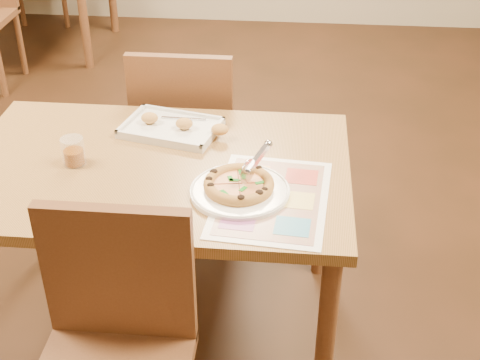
# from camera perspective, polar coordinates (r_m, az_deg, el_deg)

# --- Properties ---
(dining_table) EXTENTS (1.30, 0.85, 0.72)m
(dining_table) POSITION_cam_1_polar(r_m,az_deg,el_deg) (2.29, -7.16, -0.51)
(dining_table) COLOR #9E6E3F
(dining_table) RESTS_ON ground
(chair_near) EXTENTS (0.42, 0.42, 0.47)m
(chair_near) POSITION_cam_1_polar(r_m,az_deg,el_deg) (1.88, -10.70, -12.31)
(chair_near) COLOR brown
(chair_near) RESTS_ON ground
(chair_far) EXTENTS (0.42, 0.42, 0.47)m
(chair_far) POSITION_cam_1_polar(r_m,az_deg,el_deg) (2.84, -4.67, 4.97)
(chair_far) COLOR brown
(chair_far) RESTS_ON ground
(plate) EXTENTS (0.38, 0.38, 0.02)m
(plate) POSITION_cam_1_polar(r_m,az_deg,el_deg) (2.08, 0.00, -0.97)
(plate) COLOR white
(plate) RESTS_ON dining_table
(pizza) EXTENTS (0.22, 0.22, 0.03)m
(pizza) POSITION_cam_1_polar(r_m,az_deg,el_deg) (2.07, -0.10, -0.38)
(pizza) COLOR #BE9141
(pizza) RESTS_ON plate
(pizza_cutter) EXTENTS (0.09, 0.14, 0.09)m
(pizza_cutter) POSITION_cam_1_polar(r_m,az_deg,el_deg) (2.08, 1.27, 1.53)
(pizza_cutter) COLOR silver
(pizza_cutter) RESTS_ON pizza
(appetizer_tray) EXTENTS (0.40, 0.30, 0.06)m
(appetizer_tray) POSITION_cam_1_polar(r_m,az_deg,el_deg) (2.43, -5.67, 4.45)
(appetizer_tray) COLOR silver
(appetizer_tray) RESTS_ON dining_table
(glass_tumbler) EXTENTS (0.08, 0.08, 0.09)m
(glass_tumbler) POSITION_cam_1_polar(r_m,az_deg,el_deg) (2.28, -14.02, 2.26)
(glass_tumbler) COLOR #773A09
(glass_tumbler) RESTS_ON dining_table
(menu) EXTENTS (0.38, 0.51, 0.00)m
(menu) POSITION_cam_1_polar(r_m,az_deg,el_deg) (2.06, 2.69, -1.56)
(menu) COLOR white
(menu) RESTS_ON dining_table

